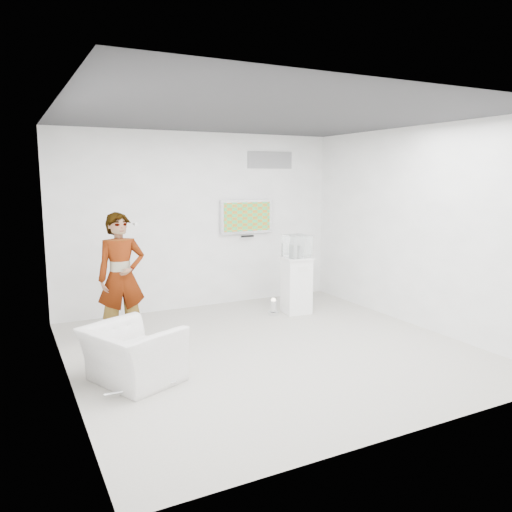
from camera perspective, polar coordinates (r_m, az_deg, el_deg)
name	(u,v)px	position (r m, az deg, el deg)	size (l,w,h in m)	color
room	(270,236)	(6.39, 1.64, 2.24)	(5.01, 5.01, 3.00)	#B8B1A9
tv	(246,217)	(8.94, -1.12, 4.53)	(1.00, 0.08, 0.60)	silver
logo_decal	(270,160)	(9.18, 1.62, 10.90)	(0.90, 0.02, 0.30)	gray
person	(121,277)	(7.08, -15.14, -2.38)	(0.65, 0.43, 1.78)	white
armchair	(132,354)	(5.78, -13.95, -10.86)	(0.97, 0.85, 0.63)	white
pedestal	(296,285)	(8.35, 4.63, -3.32)	(0.46, 0.46, 0.94)	white
floor_uplight	(273,307)	(8.25, 2.00, -5.84)	(0.17, 0.17, 0.27)	silver
vitrine	(297,246)	(8.23, 4.69, 1.13)	(0.37, 0.37, 0.37)	white
console	(297,251)	(8.24, 4.68, 0.60)	(0.05, 0.15, 0.21)	white
wii_remote	(135,224)	(7.18, -13.65, 3.59)	(0.04, 0.14, 0.04)	white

